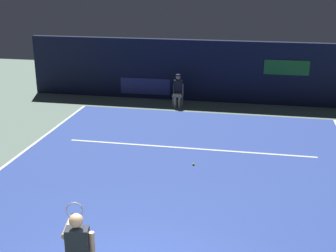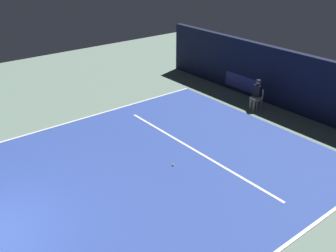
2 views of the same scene
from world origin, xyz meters
name	(u,v)px [view 1 (image 1 of 2)]	position (x,y,z in m)	size (l,w,h in m)	color
ground_plane	(177,177)	(0.00, 5.03, 0.00)	(30.94, 30.94, 0.00)	slate
court_surface	(177,177)	(0.00, 5.03, 0.01)	(9.98, 12.05, 0.01)	#2D479E
line_sideline_right	(9,163)	(-4.94, 5.03, 0.01)	(0.10, 12.05, 0.01)	white
line_service	(188,148)	(0.00, 7.14, 0.01)	(7.79, 0.10, 0.01)	white
back_wall	(209,71)	(0.00, 12.91, 1.30)	(15.79, 0.33, 2.60)	#141933
line_judge_on_chair	(178,90)	(-1.16, 11.85, 0.69)	(0.46, 0.55, 1.32)	white
tennis_ball	(193,164)	(0.34, 5.86, 0.05)	(0.07, 0.07, 0.07)	#CCE033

